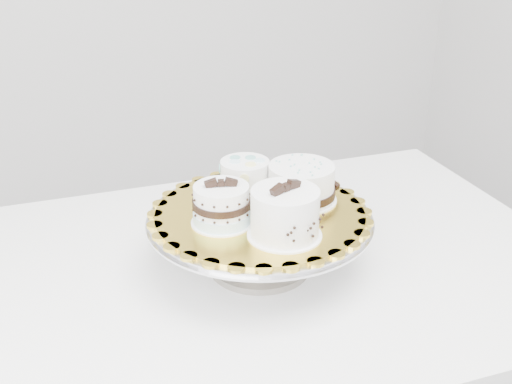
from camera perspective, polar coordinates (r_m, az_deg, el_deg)
name	(u,v)px	position (r m, az deg, el deg)	size (l,w,h in m)	color
table	(253,298)	(1.23, -0.30, -9.44)	(1.29, 0.95, 0.75)	white
cake_stand	(260,231)	(1.14, 0.34, -3.53)	(0.40, 0.40, 0.11)	gray
cake_board	(260,213)	(1.12, 0.35, -1.89)	(0.37, 0.37, 0.01)	gold
cake_swirl	(285,215)	(1.03, 2.59, -2.03)	(0.13, 0.13, 0.10)	white
cake_banded	(222,206)	(1.07, -3.08, -1.27)	(0.12, 0.12, 0.08)	white
cake_dots	(245,177)	(1.17, -0.99, 1.31)	(0.12, 0.12, 0.07)	white
cake_ribbon	(302,184)	(1.15, 4.09, 0.71)	(0.14, 0.14, 0.07)	white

